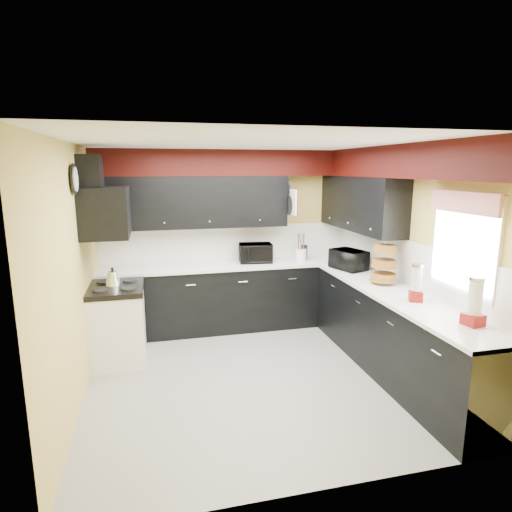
{
  "coord_description": "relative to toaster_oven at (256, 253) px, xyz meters",
  "views": [
    {
      "loc": [
        -1.05,
        -4.27,
        2.26
      ],
      "look_at": [
        0.16,
        0.68,
        1.21
      ],
      "focal_mm": 30.0,
      "sensor_mm": 36.0,
      "label": 1
    }
  ],
  "objects": [
    {
      "name": "ground",
      "position": [
        -0.36,
        -1.53,
        -1.07
      ],
      "size": [
        3.6,
        3.6,
        0.0
      ],
      "primitive_type": "plane",
      "color": "gray",
      "rests_on": "ground"
    },
    {
      "name": "wall_back",
      "position": [
        -0.36,
        0.27,
        0.18
      ],
      "size": [
        3.6,
        0.06,
        2.5
      ],
      "primitive_type": "cube",
      "color": "#E0C666",
      "rests_on": "ground"
    },
    {
      "name": "wall_right",
      "position": [
        1.44,
        -1.53,
        0.18
      ],
      "size": [
        0.06,
        3.6,
        2.5
      ],
      "primitive_type": "cube",
      "color": "#E0C666",
      "rests_on": "ground"
    },
    {
      "name": "wall_left",
      "position": [
        -2.16,
        -1.53,
        0.18
      ],
      "size": [
        0.06,
        3.6,
        2.5
      ],
      "primitive_type": "cube",
      "color": "#E0C666",
      "rests_on": "ground"
    },
    {
      "name": "ceiling",
      "position": [
        -0.36,
        -1.53,
        1.43
      ],
      "size": [
        3.6,
        3.6,
        0.06
      ],
      "primitive_type": "cube",
      "color": "white",
      "rests_on": "wall_back"
    },
    {
      "name": "cab_back",
      "position": [
        -0.36,
        -0.03,
        -0.62
      ],
      "size": [
        3.6,
        0.6,
        0.9
      ],
      "primitive_type": "cube",
      "color": "black",
      "rests_on": "ground"
    },
    {
      "name": "cab_right",
      "position": [
        1.14,
        -1.83,
        -0.62
      ],
      "size": [
        0.6,
        3.0,
        0.9
      ],
      "primitive_type": "cube",
      "color": "black",
      "rests_on": "ground"
    },
    {
      "name": "counter_back",
      "position": [
        -0.36,
        -0.03,
        -0.15
      ],
      "size": [
        3.62,
        0.64,
        0.04
      ],
      "primitive_type": "cube",
      "color": "white",
      "rests_on": "cab_back"
    },
    {
      "name": "counter_right",
      "position": [
        1.14,
        -1.83,
        -0.15
      ],
      "size": [
        0.64,
        3.02,
        0.04
      ],
      "primitive_type": "cube",
      "color": "white",
      "rests_on": "cab_right"
    },
    {
      "name": "splash_back",
      "position": [
        -0.36,
        0.26,
        0.12
      ],
      "size": [
        3.6,
        0.02,
        0.5
      ],
      "primitive_type": "cube",
      "color": "white",
      "rests_on": "counter_back"
    },
    {
      "name": "splash_right",
      "position": [
        1.43,
        -1.53,
        0.12
      ],
      "size": [
        0.02,
        3.6,
        0.5
      ],
      "primitive_type": "cube",
      "color": "white",
      "rests_on": "counter_right"
    },
    {
      "name": "upper_back",
      "position": [
        -0.86,
        0.1,
        0.73
      ],
      "size": [
        2.6,
        0.35,
        0.7
      ],
      "primitive_type": "cube",
      "color": "black",
      "rests_on": "wall_back"
    },
    {
      "name": "upper_right",
      "position": [
        1.27,
        -0.63,
        0.73
      ],
      "size": [
        0.35,
        1.8,
        0.7
      ],
      "primitive_type": "cube",
      "color": "black",
      "rests_on": "wall_right"
    },
    {
      "name": "soffit_back",
      "position": [
        -0.36,
        0.09,
        1.25
      ],
      "size": [
        3.6,
        0.36,
        0.35
      ],
      "primitive_type": "cube",
      "color": "black",
      "rests_on": "wall_back"
    },
    {
      "name": "soffit_right",
      "position": [
        1.26,
        -1.71,
        1.25
      ],
      "size": [
        0.36,
        3.24,
        0.35
      ],
      "primitive_type": "cube",
      "color": "black",
      "rests_on": "wall_right"
    },
    {
      "name": "stove",
      "position": [
        -1.86,
        -0.78,
        -0.64
      ],
      "size": [
        0.6,
        0.75,
        0.86
      ],
      "primitive_type": "cube",
      "color": "white",
      "rests_on": "ground"
    },
    {
      "name": "cooktop",
      "position": [
        -1.86,
        -0.78,
        -0.18
      ],
      "size": [
        0.62,
        0.77,
        0.06
      ],
      "primitive_type": "cube",
      "color": "black",
      "rests_on": "stove"
    },
    {
      "name": "hood",
      "position": [
        -1.91,
        -0.78,
        0.71
      ],
      "size": [
        0.5,
        0.78,
        0.55
      ],
      "primitive_type": "cube",
      "color": "black",
      "rests_on": "wall_left"
    },
    {
      "name": "hood_duct",
      "position": [
        -2.04,
        -0.78,
        1.13
      ],
      "size": [
        0.24,
        0.4,
        0.4
      ],
      "primitive_type": "cube",
      "color": "black",
      "rests_on": "wall_left"
    },
    {
      "name": "window",
      "position": [
        1.43,
        -2.43,
        0.48
      ],
      "size": [
        0.03,
        0.86,
        0.96
      ],
      "primitive_type": null,
      "color": "white",
      "rests_on": "wall_right"
    },
    {
      "name": "valance",
      "position": [
        1.37,
        -2.43,
        0.88
      ],
      "size": [
        0.04,
        0.88,
        0.2
      ],
      "primitive_type": "cube",
      "color": "red",
      "rests_on": "wall_right"
    },
    {
      "name": "pan_top",
      "position": [
        0.46,
        0.02,
        0.93
      ],
      "size": [
        0.03,
        0.22,
        0.4
      ],
      "primitive_type": null,
      "color": "black",
      "rests_on": "upper_back"
    },
    {
      "name": "pan_mid",
      "position": [
        0.46,
        -0.11,
        0.68
      ],
      "size": [
        0.03,
        0.28,
        0.46
      ],
      "primitive_type": null,
      "color": "black",
      "rests_on": "upper_back"
    },
    {
      "name": "pan_low",
      "position": [
        0.46,
        0.15,
        0.65
      ],
      "size": [
        0.03,
        0.24,
        0.42
      ],
      "primitive_type": null,
      "color": "black",
      "rests_on": "upper_back"
    },
    {
      "name": "cut_board",
      "position": [
        0.47,
        -0.23,
        0.73
      ],
      "size": [
        0.03,
        0.26,
        0.35
      ],
      "primitive_type": "cube",
      "color": "white",
      "rests_on": "upper_back"
    },
    {
      "name": "baskets",
      "position": [
        1.16,
        -1.48,
        0.11
      ],
      "size": [
        0.27,
        0.27,
        0.5
      ],
      "primitive_type": null,
      "color": "brown",
      "rests_on": "upper_right"
    },
    {
      "name": "clock",
      "position": [
        -2.13,
        -1.28,
        1.08
      ],
      "size": [
        0.03,
        0.3,
        0.3
      ],
      "primitive_type": null,
      "color": "black",
      "rests_on": "wall_left"
    },
    {
      "name": "deco_plate",
      "position": [
        1.41,
        -1.88,
        1.18
      ],
      "size": [
        0.03,
        0.24,
        0.24
      ],
      "primitive_type": null,
      "color": "white",
      "rests_on": "wall_right"
    },
    {
      "name": "toaster_oven",
      "position": [
        0.0,
        0.0,
        0.0
      ],
      "size": [
        0.49,
        0.42,
        0.26
      ],
      "primitive_type": "imported",
      "rotation": [
        0.0,
        0.0,
        -0.11
      ],
      "color": "black",
      "rests_on": "counter_back"
    },
    {
      "name": "microwave",
      "position": [
        1.1,
        -0.72,
        -0.0
      ],
      "size": [
        0.44,
        0.54,
        0.26
      ],
      "primitive_type": "imported",
      "rotation": [
        0.0,
        0.0,
        1.89
      ],
      "color": "black",
      "rests_on": "counter_right"
    },
    {
      "name": "utensil_crock",
      "position": [
        0.66,
        -0.06,
        -0.05
      ],
      "size": [
        0.19,
        0.19,
        0.17
      ],
      "primitive_type": "cylinder",
      "rotation": [
        0.0,
        0.0,
        -0.21
      ],
      "color": "white",
      "rests_on": "counter_back"
    },
    {
      "name": "knife_block",
      "position": [
        0.74,
        0.03,
        -0.03
      ],
      "size": [
        0.13,
        0.15,
        0.2
      ],
      "primitive_type": "cube",
      "rotation": [
        0.0,
        0.0,
        -0.39
      ],
      "color": "black",
      "rests_on": "counter_back"
    },
    {
      "name": "kettle",
      "position": [
        -1.89,
        -0.72,
        -0.07
      ],
      "size": [
        0.21,
        0.21,
        0.16
      ],
      "primitive_type": null,
      "rotation": [
        0.0,
        0.0,
        0.2
      ],
      "color": "silver",
      "rests_on": "cooktop"
    },
    {
      "name": "dispenser_a",
      "position": [
        1.14,
        -2.16,
        0.04
      ],
      "size": [
        0.17,
        0.17,
        0.34
      ],
      "primitive_type": null,
      "rotation": [
        0.0,
        0.0,
        -0.43
      ],
      "color": "#690B03",
      "rests_on": "counter_right"
    },
    {
      "name": "dispenser_b",
      "position": [
        1.21,
        -2.87,
        0.07
      ],
      "size": [
        0.17,
        0.17,
        0.4
      ],
      "primitive_type": null,
      "rotation": [
        0.0,
        0.0,
        0.16
      ],
      "color": "#5F0004",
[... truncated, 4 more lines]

